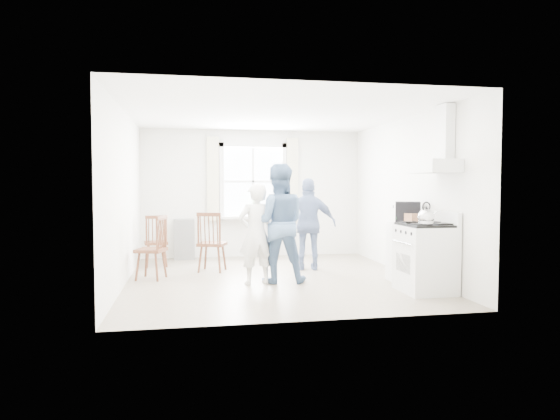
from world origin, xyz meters
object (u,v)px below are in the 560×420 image
object	(u,v)px
gas_stove	(425,257)
low_cabinet	(408,253)
person_mid	(278,223)
windsor_chair_a	(156,235)
windsor_chair_c	(157,240)
person_left	(256,234)
windsor_chair_b	(210,235)
person_right	(309,224)
stereo_stack	(408,212)

from	to	relation	value
gas_stove	low_cabinet	size ratio (longest dim) A/B	1.24
gas_stove	person_mid	world-z (taller)	person_mid
windsor_chair_a	windsor_chair_c	distance (m)	1.17
windsor_chair_c	person_mid	distance (m)	1.93
windsor_chair_a	person_left	world-z (taller)	person_left
windsor_chair_b	person_right	world-z (taller)	person_right
windsor_chair_b	person_mid	distance (m)	1.45
windsor_chair_b	windsor_chair_c	xyz separation A→B (m)	(-0.84, -0.47, -0.01)
windsor_chair_a	stereo_stack	bearing A→B (deg)	-27.96
person_right	windsor_chair_a	bearing A→B (deg)	-6.24
person_right	gas_stove	bearing A→B (deg)	129.08
person_left	person_right	world-z (taller)	person_right
gas_stove	windsor_chair_b	world-z (taller)	gas_stove
windsor_chair_a	windsor_chair_c	xyz separation A→B (m)	(0.09, -1.17, 0.04)
gas_stove	person_left	world-z (taller)	person_left
stereo_stack	windsor_chair_a	bearing A→B (deg)	152.04
gas_stove	low_cabinet	distance (m)	0.70
stereo_stack	windsor_chair_b	xyz separation A→B (m)	(-2.93, 1.36, -0.44)
low_cabinet	person_left	bearing A→B (deg)	173.51
low_cabinet	windsor_chair_c	xyz separation A→B (m)	(-3.78, 0.92, 0.17)
stereo_stack	windsor_chair_a	distance (m)	4.40
person_left	windsor_chair_c	bearing A→B (deg)	-36.10
windsor_chair_c	stereo_stack	bearing A→B (deg)	-13.18
stereo_stack	person_left	world-z (taller)	person_left
stereo_stack	person_right	size ratio (longest dim) A/B	0.29
gas_stove	person_mid	xyz separation A→B (m)	(-1.89, 1.05, 0.42)
gas_stove	windsor_chair_a	distance (m)	4.71
stereo_stack	person_left	size ratio (longest dim) A/B	0.31
windsor_chair_a	person_right	bearing A→B (deg)	-15.78
stereo_stack	windsor_chair_c	xyz separation A→B (m)	(-3.78, 0.88, -0.45)
windsor_chair_b	person_right	size ratio (longest dim) A/B	0.64
windsor_chair_a	person_right	xyz separation A→B (m)	(2.64, -0.75, 0.22)
windsor_chair_c	person_mid	world-z (taller)	person_mid
person_left	low_cabinet	bearing A→B (deg)	161.55
windsor_chair_c	person_left	world-z (taller)	person_left
stereo_stack	low_cabinet	bearing A→B (deg)	-87.41
gas_stove	person_mid	distance (m)	2.20
gas_stove	stereo_stack	bearing A→B (deg)	84.73
stereo_stack	person_right	xyz separation A→B (m)	(-1.22, 1.30, -0.26)
stereo_stack	person_left	distance (m)	2.34
stereo_stack	windsor_chair_a	world-z (taller)	stereo_stack
low_cabinet	person_right	distance (m)	1.85
gas_stove	stereo_stack	world-z (taller)	stereo_stack
stereo_stack	person_right	bearing A→B (deg)	133.19
windsor_chair_c	person_mid	bearing A→B (deg)	-17.32
windsor_chair_b	windsor_chair_c	bearing A→B (deg)	-150.69
stereo_stack	person_mid	xyz separation A→B (m)	(-1.96, 0.32, -0.16)
person_left	windsor_chair_a	bearing A→B (deg)	-61.44
low_cabinet	windsor_chair_b	bearing A→B (deg)	154.61
windsor_chair_c	person_right	distance (m)	2.59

